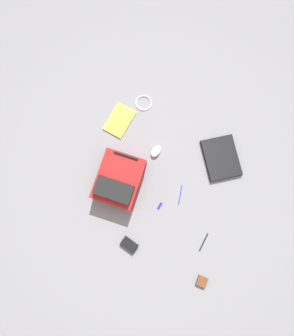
% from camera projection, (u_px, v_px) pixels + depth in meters
% --- Properties ---
extents(ground_plane, '(4.20, 4.20, 0.00)m').
position_uv_depth(ground_plane, '(150.00, 175.00, 2.05)').
color(ground_plane, slate).
extents(backpack, '(0.32, 0.39, 0.20)m').
position_uv_depth(backpack, '(119.00, 181.00, 1.96)').
color(backpack, maroon).
rests_on(backpack, ground_plane).
extents(laptop, '(0.39, 0.42, 0.03)m').
position_uv_depth(laptop, '(221.00, 158.00, 2.05)').
color(laptop, black).
rests_on(laptop, ground_plane).
extents(book_blue, '(0.21, 0.28, 0.01)m').
position_uv_depth(book_blue, '(120.00, 120.00, 2.11)').
color(book_blue, silver).
rests_on(book_blue, ground_plane).
extents(computer_mouse, '(0.09, 0.12, 0.04)m').
position_uv_depth(computer_mouse, '(156.00, 151.00, 2.06)').
color(computer_mouse, silver).
rests_on(computer_mouse, ground_plane).
extents(cable_coil, '(0.13, 0.13, 0.01)m').
position_uv_depth(cable_coil, '(144.00, 103.00, 2.13)').
color(cable_coil, silver).
rests_on(cable_coil, ground_plane).
extents(power_brick, '(0.14, 0.10, 0.03)m').
position_uv_depth(power_brick, '(129.00, 244.00, 1.95)').
color(power_brick, black).
rests_on(power_brick, ground_plane).
extents(pen_black, '(0.03, 0.14, 0.01)m').
position_uv_depth(pen_black, '(204.00, 242.00, 1.97)').
color(pen_black, black).
rests_on(pen_black, ground_plane).
extents(pen_blue, '(0.03, 0.15, 0.01)m').
position_uv_depth(pen_blue, '(180.00, 195.00, 2.02)').
color(pen_blue, '#1933B2').
rests_on(pen_blue, ground_plane).
extents(earbud_pouch, '(0.07, 0.07, 0.03)m').
position_uv_depth(earbud_pouch, '(202.00, 282.00, 1.92)').
color(earbud_pouch, '#59331E').
rests_on(earbud_pouch, ground_plane).
extents(usb_stick, '(0.03, 0.06, 0.01)m').
position_uv_depth(usb_stick, '(160.00, 206.00, 2.01)').
color(usb_stick, '#191999').
rests_on(usb_stick, ground_plane).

